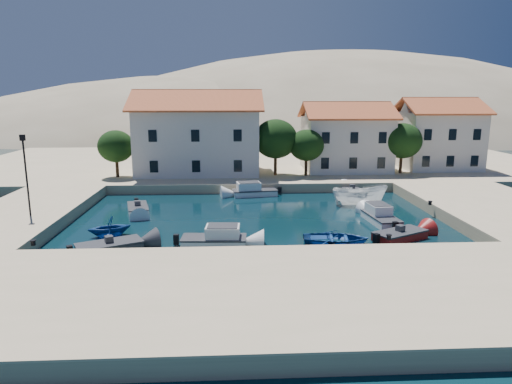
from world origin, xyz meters
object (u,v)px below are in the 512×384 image
cabin_cruiser_east (381,217)px  boat_east (359,205)px  building_mid (346,136)px  rowboat_south (336,243)px  lamppost (26,168)px  building_right (437,133)px  cabin_cruiser_south (214,239)px  building_left (198,131)px

cabin_cruiser_east → boat_east: (-0.04, 6.16, -0.48)m
boat_east → building_mid: bearing=-8.7°
rowboat_south → lamppost: bearing=85.3°
building_right → cabin_cruiser_south: size_ratio=2.11×
lamppost → building_mid: bearing=35.4°
cabin_cruiser_south → lamppost: bearing=164.2°
building_mid → boat_east: bearing=-98.2°
lamppost → rowboat_south: bearing=-11.8°
building_left → cabin_cruiser_south: (2.71, -24.87, -5.46)m
lamppost → building_left: bearing=60.1°
building_right → boat_east: building_right is taller
boat_east → lamppost: bearing=102.5°
building_left → boat_east: size_ratio=2.83×
building_right → rowboat_south: 33.18m
building_left → lamppost: building_left is taller
lamppost → cabin_cruiser_south: 15.62m
cabin_cruiser_east → boat_east: cabin_cruiser_east is taller
building_left → rowboat_south: 27.79m
building_left → building_mid: size_ratio=1.40×
building_right → boat_east: (-14.10, -15.62, -5.47)m
rowboat_south → cabin_cruiser_south: bearing=98.0°
building_mid → cabin_cruiser_east: (-2.06, -20.77, -4.75)m
lamppost → cabin_cruiser_south: lamppost is taller
rowboat_south → building_left: bearing=31.4°
building_mid → cabin_cruiser_south: building_mid is taller
lamppost → cabin_cruiser_south: size_ratio=1.39×
building_right → boat_east: bearing=-132.1°
building_mid → cabin_cruiser_east: 21.41m
lamppost → cabin_cruiser_south: bearing=-18.9°
building_mid → lamppost: bearing=-144.6°
building_mid → rowboat_south: (-6.85, -25.75, -5.22)m
cabin_cruiser_south → rowboat_south: 8.45m
building_left → building_mid: building_left is taller
cabin_cruiser_south → cabin_cruiser_east: size_ratio=0.98×
building_mid → rowboat_south: size_ratio=2.31×
cabin_cruiser_south → rowboat_south: (8.44, 0.13, -0.48)m
building_mid → lamppost: building_mid is taller
building_left → cabin_cruiser_south: size_ratio=3.28×
building_mid → lamppost: 36.21m
building_mid → boat_east: 15.66m
rowboat_south → cabin_cruiser_east: size_ratio=0.99×
building_mid → building_right: 12.04m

